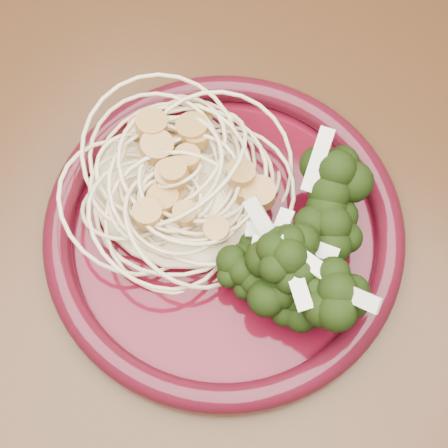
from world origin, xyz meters
name	(u,v)px	position (x,y,z in m)	size (l,w,h in m)	color
dining_table	(229,299)	(0.00, 0.00, 0.65)	(1.20, 0.80, 0.75)	#472814
dinner_plate	(224,229)	(-0.02, 0.02, 0.76)	(0.32, 0.32, 0.02)	#470814
spaghetti_pile	(176,186)	(-0.06, 0.03, 0.77)	(0.15, 0.13, 0.03)	beige
scallop_cluster	(173,163)	(-0.06, 0.03, 0.81)	(0.13, 0.13, 0.04)	#C08C47
broccoli_pile	(287,265)	(0.04, 0.01, 0.78)	(0.10, 0.16, 0.06)	black
onion_garnish	(292,248)	(0.04, 0.01, 0.82)	(0.07, 0.11, 0.06)	beige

